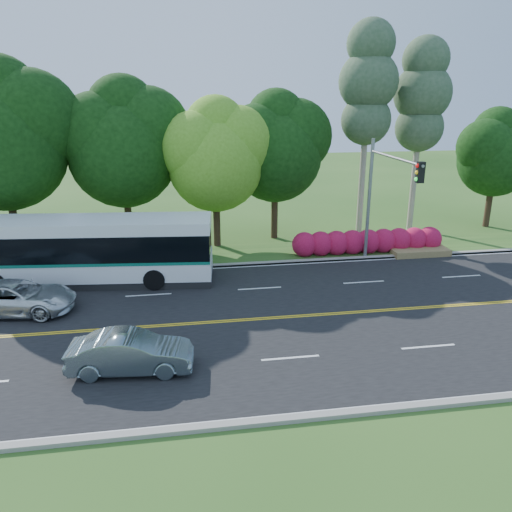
{
  "coord_description": "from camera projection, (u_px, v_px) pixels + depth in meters",
  "views": [
    {
      "loc": [
        -4.35,
        -19.55,
        9.45
      ],
      "look_at": [
        -0.92,
        2.0,
        2.25
      ],
      "focal_mm": 35.0,
      "sensor_mm": 36.0,
      "label": 1
    }
  ],
  "objects": [
    {
      "name": "road",
      "position": [
        284.0,
        317.0,
        21.94
      ],
      "size": [
        60.0,
        14.0,
        0.02
      ],
      "primitive_type": "cube",
      "color": "black",
      "rests_on": "ground"
    },
    {
      "name": "tree_row",
      "position": [
        162.0,
        139.0,
        30.44
      ],
      "size": [
        44.7,
        9.1,
        13.84
      ],
      "color": "black",
      "rests_on": "ground"
    },
    {
      "name": "transit_bus",
      "position": [
        85.0,
        251.0,
        25.49
      ],
      "size": [
        13.08,
        4.06,
        3.37
      ],
      "rotation": [
        0.0,
        0.0,
        -0.1
      ],
      "color": "white",
      "rests_on": "road"
    },
    {
      "name": "ground",
      "position": [
        284.0,
        317.0,
        21.95
      ],
      "size": [
        120.0,
        120.0,
        0.0
      ],
      "primitive_type": "plane",
      "color": "#2C551C",
      "rests_on": "ground"
    },
    {
      "name": "curb_south",
      "position": [
        333.0,
        415.0,
        15.22
      ],
      "size": [
        60.0,
        0.3,
        0.15
      ],
      "primitive_type": "cube",
      "color": "gray",
      "rests_on": "ground"
    },
    {
      "name": "bougainvillea_hedge",
      "position": [
        371.0,
        242.0,
        30.44
      ],
      "size": [
        9.5,
        2.25,
        1.5
      ],
      "color": "#A50D32",
      "rests_on": "ground"
    },
    {
      "name": "sedan",
      "position": [
        131.0,
        353.0,
        17.51
      ],
      "size": [
        4.45,
        1.89,
        1.43
      ],
      "primitive_type": "imported",
      "rotation": [
        0.0,
        0.0,
        1.48
      ],
      "color": "slate",
      "rests_on": "road"
    },
    {
      "name": "suv",
      "position": [
        16.0,
        297.0,
        22.23
      ],
      "size": [
        5.43,
        3.08,
        1.43
      ],
      "primitive_type": "imported",
      "rotation": [
        0.0,
        0.0,
        1.43
      ],
      "color": "silver",
      "rests_on": "road"
    },
    {
      "name": "lane_markings",
      "position": [
        282.0,
        317.0,
        21.92
      ],
      "size": [
        57.6,
        13.82,
        0.0
      ],
      "color": "gold",
      "rests_on": "road"
    },
    {
      "name": "curb_north",
      "position": [
        258.0,
        263.0,
        28.63
      ],
      "size": [
        60.0,
        0.3,
        0.15
      ],
      "primitive_type": "cube",
      "color": "gray",
      "rests_on": "ground"
    },
    {
      "name": "traffic_signal",
      "position": [
        383.0,
        186.0,
        26.52
      ],
      "size": [
        0.42,
        6.1,
        7.0
      ],
      "color": "gray",
      "rests_on": "ground"
    },
    {
      "name": "grass_verge",
      "position": [
        253.0,
        254.0,
        30.37
      ],
      "size": [
        60.0,
        4.0,
        0.1
      ],
      "primitive_type": "cube",
      "color": "#2C551C",
      "rests_on": "ground"
    }
  ]
}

